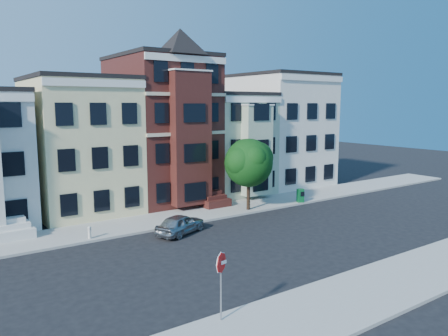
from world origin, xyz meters
TOP-DOWN VIEW (x-y plane):
  - ground at (0.00, 0.00)m, footprint 120.00×120.00m
  - far_sidewalk at (0.00, 8.00)m, footprint 60.00×4.00m
  - near_sidewalk at (0.00, -8.00)m, footprint 60.00×4.00m
  - house_yellow at (-7.00, 14.50)m, footprint 7.00×9.00m
  - house_brown at (0.00, 14.50)m, footprint 7.00×9.00m
  - house_green at (6.50, 14.50)m, footprint 6.00×9.00m
  - house_cream at (13.50, 14.50)m, footprint 8.00×9.00m
  - street_tree at (3.44, 6.75)m, footprint 6.80×6.80m
  - parked_car at (-3.79, 4.56)m, footprint 4.10×2.95m
  - newspaper_box at (8.59, 6.30)m, footprint 0.63×0.60m
  - fire_hydrant at (-9.04, 6.43)m, footprint 0.27×0.27m
  - stop_sign at (-8.23, -6.49)m, footprint 0.84×0.24m

SIDE VIEW (x-z plane):
  - ground at x=0.00m, z-range 0.00..0.00m
  - far_sidewalk at x=0.00m, z-range 0.00..0.15m
  - near_sidewalk at x=0.00m, z-range 0.00..0.15m
  - fire_hydrant at x=-9.04m, z-range 0.15..0.76m
  - parked_car at x=-3.79m, z-range 0.00..1.30m
  - newspaper_box at x=8.59m, z-range 0.15..1.27m
  - stop_sign at x=-8.23m, z-range 0.15..3.17m
  - street_tree at x=3.44m, z-range 0.15..6.96m
  - house_green at x=6.50m, z-range 0.00..9.00m
  - house_yellow at x=-7.00m, z-range 0.00..10.00m
  - house_cream at x=13.50m, z-range 0.00..11.00m
  - house_brown at x=0.00m, z-range 0.00..12.00m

